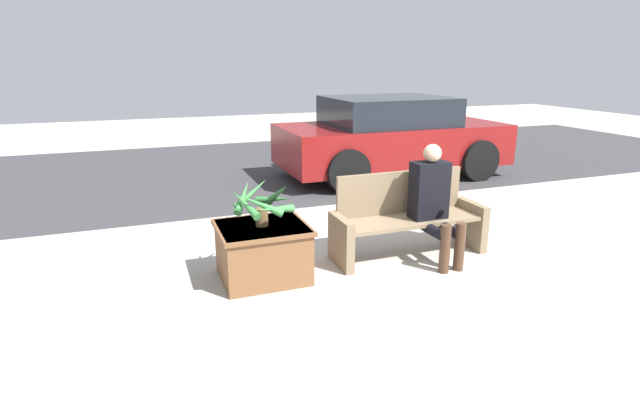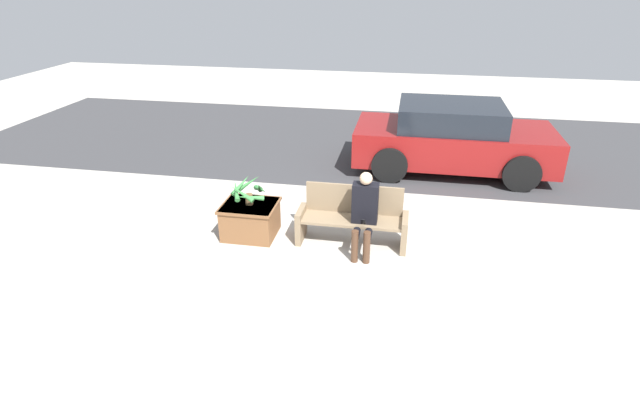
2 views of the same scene
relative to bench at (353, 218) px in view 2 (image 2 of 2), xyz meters
name	(u,v)px [view 2 (image 2 of 2)]	position (x,y,z in m)	size (l,w,h in m)	color
ground_plane	(356,264)	(0.13, -0.65, -0.41)	(30.00, 30.00, 0.00)	#ADA89E
road_surface	(383,142)	(0.13, 5.04, -0.40)	(20.00, 6.00, 0.01)	#38383A
bench	(353,218)	(0.00, 0.00, 0.00)	(1.68, 0.50, 0.89)	#7A664C
person_seated	(364,211)	(0.19, -0.20, 0.24)	(0.38, 0.64, 1.22)	black
planter_box	(250,219)	(-1.61, -0.07, -0.12)	(0.85, 0.75, 0.54)	brown
potted_plant	(248,191)	(-1.61, -0.07, 0.36)	(0.61, 0.62, 0.43)	brown
parked_car	(452,138)	(1.64, 3.44, 0.30)	(4.01, 1.98, 1.42)	maroon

